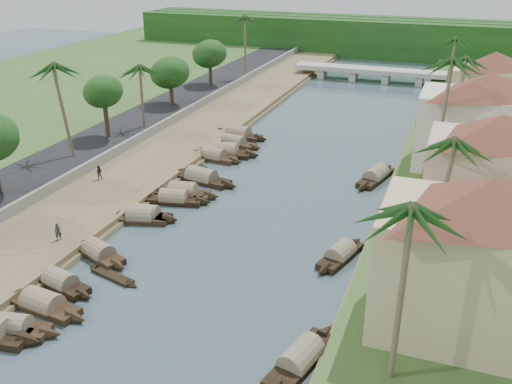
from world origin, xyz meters
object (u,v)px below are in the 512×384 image
(sampan_0, at_px, (11,328))
(person_near, at_px, (58,232))
(bridge, at_px, (370,72))
(building_near, at_px, (482,256))

(sampan_0, xyz_separation_m, person_near, (-4.29, 10.48, 1.15))
(sampan_0, bearing_deg, person_near, 102.49)
(bridge, xyz_separation_m, person_near, (-13.23, -72.61, -0.17))
(building_near, relative_size, sampan_0, 2.02)
(bridge, bearing_deg, person_near, -100.33)
(bridge, distance_m, person_near, 73.80)
(building_near, distance_m, sampan_0, 29.98)
(person_near, bearing_deg, building_near, -47.76)
(building_near, height_order, person_near, building_near)
(building_near, bearing_deg, sampan_0, -161.97)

